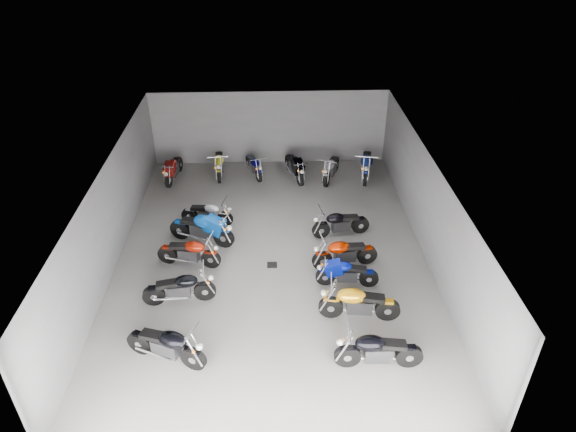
% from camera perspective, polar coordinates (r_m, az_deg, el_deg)
% --- Properties ---
extents(ground, '(14.00, 14.00, 0.00)m').
position_cam_1_polar(ground, '(16.94, -1.80, -4.44)').
color(ground, gray).
rests_on(ground, ground).
extents(wall_back, '(10.00, 0.10, 3.20)m').
position_cam_1_polar(wall_back, '(22.28, -2.07, 9.76)').
color(wall_back, slate).
rests_on(wall_back, ground).
extents(wall_left, '(0.10, 14.00, 3.20)m').
position_cam_1_polar(wall_left, '(16.80, -19.20, -0.20)').
color(wall_left, slate).
rests_on(wall_left, ground).
extents(wall_right, '(0.10, 14.00, 3.20)m').
position_cam_1_polar(wall_right, '(16.79, 15.43, 0.49)').
color(wall_right, slate).
rests_on(wall_right, ground).
extents(ceiling, '(10.00, 14.00, 0.04)m').
position_cam_1_polar(ceiling, '(15.24, -2.00, 5.32)').
color(ceiling, black).
rests_on(ceiling, wall_back).
extents(drain_grate, '(0.32, 0.32, 0.01)m').
position_cam_1_polar(drain_grate, '(16.54, -1.78, -5.46)').
color(drain_grate, black).
rests_on(drain_grate, ground).
extents(motorcycle_left_a, '(2.13, 0.99, 0.99)m').
position_cam_1_polar(motorcycle_left_a, '(13.57, -13.35, -13.80)').
color(motorcycle_left_a, black).
rests_on(motorcycle_left_a, ground).
extents(motorcycle_left_c, '(2.10, 0.47, 0.92)m').
position_cam_1_polar(motorcycle_left_c, '(15.19, -11.92, -7.86)').
color(motorcycle_left_c, black).
rests_on(motorcycle_left_c, ground).
extents(motorcycle_left_d, '(2.06, 0.61, 0.91)m').
position_cam_1_polar(motorcycle_left_d, '(16.55, -10.89, -3.97)').
color(motorcycle_left_d, black).
rests_on(motorcycle_left_d, ground).
extents(motorcycle_left_e, '(2.26, 0.96, 1.03)m').
position_cam_1_polar(motorcycle_left_e, '(17.48, -9.51, -1.39)').
color(motorcycle_left_e, black).
rests_on(motorcycle_left_e, ground).
extents(motorcycle_left_f, '(1.89, 0.57, 0.84)m').
position_cam_1_polar(motorcycle_left_f, '(18.49, -8.93, 0.32)').
color(motorcycle_left_f, black).
rests_on(motorcycle_left_f, ground).
extents(motorcycle_right_a, '(2.22, 0.45, 0.98)m').
position_cam_1_polar(motorcycle_right_a, '(13.30, 9.94, -14.51)').
color(motorcycle_right_a, black).
rests_on(motorcycle_right_a, ground).
extents(motorcycle_right_b, '(2.26, 0.51, 1.00)m').
position_cam_1_polar(motorcycle_right_b, '(14.47, 7.84, -9.56)').
color(motorcycle_right_b, black).
rests_on(motorcycle_right_b, ground).
extents(motorcycle_right_c, '(1.90, 0.42, 0.84)m').
position_cam_1_polar(motorcycle_right_c, '(15.58, 6.51, -6.33)').
color(motorcycle_right_c, black).
rests_on(motorcycle_right_c, ground).
extents(motorcycle_right_d, '(2.12, 0.54, 0.94)m').
position_cam_1_polar(motorcycle_right_d, '(16.29, 6.26, -4.11)').
color(motorcycle_right_d, black).
rests_on(motorcycle_right_d, ground).
extents(motorcycle_right_e, '(2.03, 0.55, 0.90)m').
position_cam_1_polar(motorcycle_right_e, '(17.74, 5.82, -0.80)').
color(motorcycle_right_e, black).
rests_on(motorcycle_right_e, ground).
extents(motorcycle_back_a, '(0.50, 2.02, 0.89)m').
position_cam_1_polar(motorcycle_back_a, '(21.75, -12.63, 5.16)').
color(motorcycle_back_a, black).
rests_on(motorcycle_back_a, ground).
extents(motorcycle_back_b, '(0.45, 2.15, 0.95)m').
position_cam_1_polar(motorcycle_back_b, '(21.78, -7.66, 5.80)').
color(motorcycle_back_b, black).
rests_on(motorcycle_back_b, ground).
extents(motorcycle_back_c, '(0.74, 1.82, 0.83)m').
position_cam_1_polar(motorcycle_back_c, '(21.63, -3.81, 5.64)').
color(motorcycle_back_c, black).
rests_on(motorcycle_back_c, ground).
extents(motorcycle_back_d, '(0.73, 2.10, 0.94)m').
position_cam_1_polar(motorcycle_back_d, '(21.35, 0.75, 5.53)').
color(motorcycle_back_d, black).
rests_on(motorcycle_back_d, ground).
extents(motorcycle_back_e, '(0.89, 2.00, 0.92)m').
position_cam_1_polar(motorcycle_back_e, '(21.33, 4.82, 5.35)').
color(motorcycle_back_e, black).
rests_on(motorcycle_back_e, ground).
extents(motorcycle_back_f, '(0.66, 2.35, 1.04)m').
position_cam_1_polar(motorcycle_back_f, '(21.65, 8.70, 5.69)').
color(motorcycle_back_f, black).
rests_on(motorcycle_back_f, ground).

